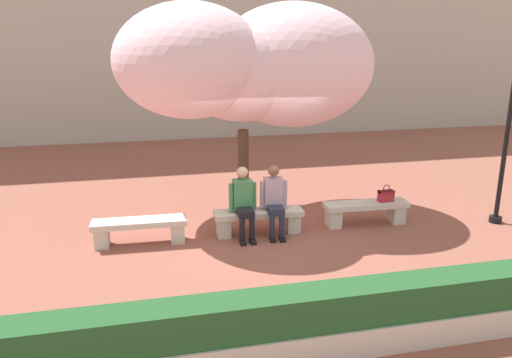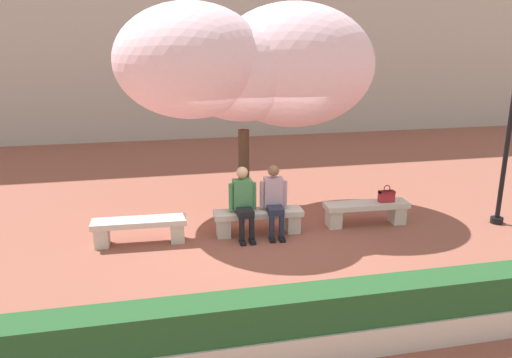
# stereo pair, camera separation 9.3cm
# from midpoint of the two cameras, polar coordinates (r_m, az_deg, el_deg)

# --- Properties ---
(ground_plane) EXTENTS (100.00, 100.00, 0.00)m
(ground_plane) POSITION_cam_midpoint_polar(r_m,az_deg,el_deg) (9.35, -0.01, -6.23)
(ground_plane) COLOR #8E5142
(stone_bench_west_end) EXTENTS (1.66, 0.49, 0.45)m
(stone_bench_west_end) POSITION_cam_midpoint_polar(r_m,az_deg,el_deg) (9.04, -13.43, -5.46)
(stone_bench_west_end) COLOR beige
(stone_bench_west_end) RESTS_ON ground
(stone_bench_near_west) EXTENTS (1.66, 0.49, 0.45)m
(stone_bench_near_west) POSITION_cam_midpoint_polar(r_m,az_deg,el_deg) (9.25, -0.01, -4.52)
(stone_bench_near_west) COLOR beige
(stone_bench_near_west) RESTS_ON ground
(stone_bench_center) EXTENTS (1.66, 0.49, 0.45)m
(stone_bench_center) POSITION_cam_midpoint_polar(r_m,az_deg,el_deg) (9.92, 12.17, -3.45)
(stone_bench_center) COLOR beige
(stone_bench_center) RESTS_ON ground
(person_seated_left) EXTENTS (0.51, 0.68, 1.29)m
(person_seated_left) POSITION_cam_midpoint_polar(r_m,az_deg,el_deg) (9.01, -1.73, -2.39)
(person_seated_left) COLOR black
(person_seated_left) RESTS_ON ground
(person_seated_right) EXTENTS (0.51, 0.70, 1.29)m
(person_seated_right) POSITION_cam_midpoint_polar(r_m,az_deg,el_deg) (9.13, 1.80, -2.14)
(person_seated_right) COLOR black
(person_seated_right) RESTS_ON ground
(handbag) EXTENTS (0.30, 0.15, 0.34)m
(handbag) POSITION_cam_midpoint_polar(r_m,az_deg,el_deg) (9.98, 14.38, -1.78)
(handbag) COLOR #A3232D
(handbag) RESTS_ON stone_bench_center
(cherry_tree_main) EXTENTS (5.14, 3.19, 4.21)m
(cherry_tree_main) POSITION_cam_midpoint_polar(r_m,az_deg,el_deg) (9.96, -1.35, 12.88)
(cherry_tree_main) COLOR #473323
(cherry_tree_main) RESTS_ON ground
(lamp_post_with_banner) EXTENTS (0.54, 0.28, 3.85)m
(lamp_post_with_banner) POSITION_cam_midpoint_polar(r_m,az_deg,el_deg) (10.45, 26.97, 7.57)
(lamp_post_with_banner) COLOR black
(lamp_post_with_banner) RESTS_ON ground
(planter_hedge_foreground) EXTENTS (8.05, 0.50, 0.80)m
(planter_hedge_foreground) POSITION_cam_midpoint_polar(r_m,az_deg,el_deg) (6.00, 8.28, -15.73)
(planter_hedge_foreground) COLOR beige
(planter_hedge_foreground) RESTS_ON ground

